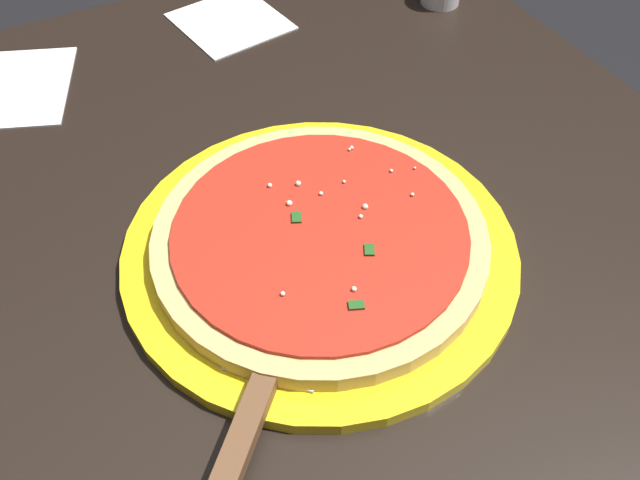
# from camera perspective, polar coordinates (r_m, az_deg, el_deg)

# --- Properties ---
(restaurant_table) EXTENTS (1.02, 0.76, 0.75)m
(restaurant_table) POSITION_cam_1_polar(r_m,az_deg,el_deg) (0.74, 2.79, -8.80)
(restaurant_table) COLOR black
(restaurant_table) RESTS_ON ground_plane
(serving_plate) EXTENTS (0.34, 0.34, 0.01)m
(serving_plate) POSITION_cam_1_polar(r_m,az_deg,el_deg) (0.61, 0.00, -0.88)
(serving_plate) COLOR yellow
(serving_plate) RESTS_ON restaurant_table
(pizza) EXTENTS (0.28, 0.28, 0.02)m
(pizza) POSITION_cam_1_polar(r_m,az_deg,el_deg) (0.60, 0.00, 0.10)
(pizza) COLOR #DBB26B
(pizza) RESTS_ON serving_plate
(pizza_server) EXTENTS (0.19, 0.18, 0.01)m
(pizza_server) POSITION_cam_1_polar(r_m,az_deg,el_deg) (0.52, -5.16, -13.07)
(pizza_server) COLOR silver
(pizza_server) RESTS_ON serving_plate
(napkin_folded_right) EXTENTS (0.14, 0.13, 0.00)m
(napkin_folded_right) POSITION_cam_1_polar(r_m,az_deg,el_deg) (0.92, -7.10, 16.76)
(napkin_folded_right) COLOR white
(napkin_folded_right) RESTS_ON restaurant_table
(napkin_loose_left) EXTENTS (0.17, 0.16, 0.00)m
(napkin_loose_left) POSITION_cam_1_polar(r_m,az_deg,el_deg) (0.86, -22.81, 11.05)
(napkin_loose_left) COLOR white
(napkin_loose_left) RESTS_ON restaurant_table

